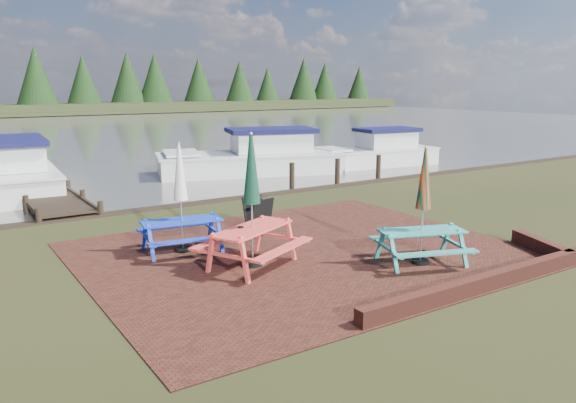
% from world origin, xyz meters
% --- Properties ---
extents(ground, '(120.00, 120.00, 0.00)m').
position_xyz_m(ground, '(0.00, 0.00, 0.00)').
color(ground, black).
rests_on(ground, ground).
extents(paving, '(9.00, 7.50, 0.02)m').
position_xyz_m(paving, '(0.00, 1.00, 0.01)').
color(paving, '#391812').
rests_on(paving, ground).
extents(brick_wall, '(6.21, 1.79, 0.30)m').
position_xyz_m(brick_wall, '(2.15, -2.42, 0.15)').
color(brick_wall, '#4C1E16').
rests_on(brick_wall, ground).
extents(water, '(120.00, 60.00, 0.02)m').
position_xyz_m(water, '(0.00, 37.00, 0.00)').
color(water, '#424038').
rests_on(water, ground).
extents(picnic_table_teal, '(2.11, 2.00, 2.36)m').
position_xyz_m(picnic_table_teal, '(1.55, -0.92, 0.83)').
color(picnic_table_teal, teal).
rests_on(picnic_table_teal, ground).
extents(picnic_table_red, '(2.46, 2.36, 2.65)m').
position_xyz_m(picnic_table_red, '(-1.37, 0.81, 0.93)').
color(picnic_table_red, '#E4433A').
rests_on(picnic_table_red, ground).
extents(picnic_table_blue, '(1.91, 1.75, 2.36)m').
position_xyz_m(picnic_table_blue, '(-2.15, 2.51, 0.83)').
color(picnic_table_blue, '#1835B4').
rests_on(picnic_table_blue, ground).
extents(chalkboard, '(0.63, 0.66, 0.96)m').
position_xyz_m(chalkboard, '(-0.17, 2.66, 0.50)').
color(chalkboard, black).
rests_on(chalkboard, ground).
extents(jetty, '(1.76, 9.08, 1.00)m').
position_xyz_m(jetty, '(-3.50, 11.28, 0.11)').
color(jetty, black).
rests_on(jetty, ground).
extents(boat_jetty, '(3.08, 7.64, 2.17)m').
position_xyz_m(boat_jetty, '(-4.04, 13.25, 0.45)').
color(boat_jetty, silver).
rests_on(boat_jetty, ground).
extents(boat_near, '(8.22, 4.82, 2.10)m').
position_xyz_m(boat_near, '(5.15, 12.12, 0.43)').
color(boat_near, silver).
rests_on(boat_near, ground).
extents(boat_far, '(6.31, 2.84, 1.91)m').
position_xyz_m(boat_far, '(11.09, 11.06, 0.37)').
color(boat_far, silver).
rests_on(boat_far, ground).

